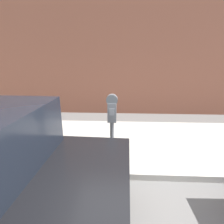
# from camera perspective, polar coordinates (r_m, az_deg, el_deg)

# --- Properties ---
(ground_plane) EXTENTS (60.00, 60.00, 0.00)m
(ground_plane) POSITION_cam_1_polar(r_m,az_deg,el_deg) (2.98, 12.23, -30.78)
(ground_plane) COLOR slate
(sidewalk) EXTENTS (24.00, 2.80, 0.13)m
(sidewalk) POSITION_cam_1_polar(r_m,az_deg,el_deg) (4.69, 8.04, -9.88)
(sidewalk) COLOR #BCB7AD
(sidewalk) RESTS_ON ground_plane
(building_facade) EXTENTS (24.00, 0.30, 5.45)m
(building_facade) POSITION_cam_1_polar(r_m,az_deg,el_deg) (7.05, 6.86, 21.54)
(building_facade) COLOR #935642
(building_facade) RESTS_ON ground_plane
(parking_meter) EXTENTS (0.20, 0.13, 1.46)m
(parking_meter) POSITION_cam_1_polar(r_m,az_deg,el_deg) (3.18, -0.00, -2.97)
(parking_meter) COLOR slate
(parking_meter) RESTS_ON sidewalk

